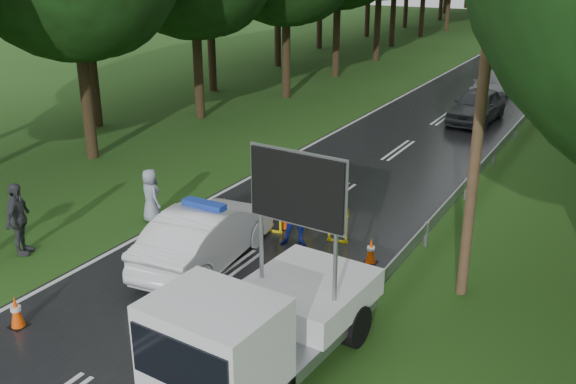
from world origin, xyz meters
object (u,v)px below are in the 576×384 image
Objects in this scene: work_truck at (258,327)px; queue_car_second at (491,84)px; civilian at (297,213)px; queue_car_third at (528,68)px; officer at (308,184)px; queue_car_fourth at (538,49)px; police_sedan at (206,236)px; queue_car_first at (477,106)px; barrier at (305,212)px.

queue_car_second is (-2.00, 27.06, -0.43)m from work_truck.
civilian is at bearing 115.38° from work_truck.
civilian reaches higher than queue_car_third.
queue_car_second is (0.91, 19.61, -0.27)m from officer.
civilian is at bearing -87.93° from queue_car_fourth.
work_truck is 33.10m from queue_car_third.
queue_car_first is at bearing -103.13° from police_sedan.
police_sedan is 2.52m from civilian.
officer is (-0.73, 1.56, 0.17)m from barrier.
barrier is at bearing -88.03° from queue_car_fourth.
queue_car_fourth is (0.12, 36.09, -0.16)m from civilian.
officer reaches higher than queue_car_second.
queue_car_first is at bearing 77.68° from barrier.
queue_car_first is 0.98× the size of queue_car_second.
queue_car_fourth is at bearing -98.16° from police_sedan.
civilian reaches higher than queue_car_fourth.
queue_car_third is at bearing 76.82° from queue_car_second.
police_sedan is 17.90m from queue_car_first.
barrier is 1.30× the size of officer.
officer is 0.36× the size of queue_car_third.
queue_car_fourth is at bearing 80.71° from barrier.
queue_car_second is 14.37m from queue_car_fourth.
queue_car_second is at bearing 97.98° from work_truck.
police_sedan is at bearing -99.39° from queue_car_second.
police_sedan is 0.92× the size of queue_car_third.
queue_car_fourth is at bearing 68.09° from civilian.
queue_car_fourth is (1.60, 38.12, 0.02)m from police_sedan.
officer is (-2.90, 7.44, -0.15)m from work_truck.
barrier is 0.55× the size of queue_car_first.
police_sedan is 29.88m from queue_car_third.
police_sedan is 1.00× the size of queue_car_fourth.
queue_car_first is (1.61, 13.61, -0.18)m from officer.
civilian is 0.42× the size of queue_car_first.
barrier is 0.53× the size of queue_car_second.
civilian reaches higher than police_sedan.
police_sedan reaches higher than queue_car_third.
barrier is 21.17m from queue_car_second.
police_sedan reaches higher than queue_car_first.
officer is at bearing 105.99° from barrier.
civilian is at bearing -89.65° from queue_car_first.
barrier is (1.42, 2.59, 0.00)m from police_sedan.
queue_car_second is at bearing -99.60° from police_sedan.
barrier is 1.73m from officer.
work_truck is at bearing -81.32° from queue_car_third.
civilian is 0.36× the size of queue_car_third.
queue_car_third is 1.09× the size of queue_car_fourth.
police_sedan is 23.81m from queue_car_second.
officer is at bearing 115.08° from work_truck.
barrier is 0.58m from civilian.
civilian reaches higher than queue_car_first.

